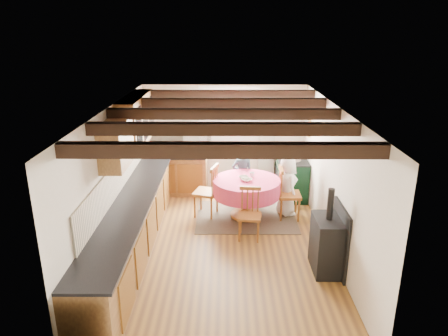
{
  "coord_description": "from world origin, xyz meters",
  "views": [
    {
      "loc": [
        0.05,
        -6.34,
        3.58
      ],
      "look_at": [
        0.0,
        0.8,
        1.15
      ],
      "focal_mm": 33.2,
      "sensor_mm": 36.0,
      "label": 1
    }
  ],
  "objects_px": {
    "chair_left": "(206,190)",
    "aga_range": "(291,178)",
    "child_right": "(287,185)",
    "child_far": "(242,175)",
    "chair_right": "(289,193)",
    "cast_iron_stove": "(328,230)",
    "chair_near": "(249,214)",
    "dining_table": "(246,198)",
    "cup": "(252,175)"
  },
  "relations": [
    {
      "from": "chair_left",
      "to": "child_right",
      "type": "xyz_separation_m",
      "value": [
        1.6,
        0.06,
        0.08
      ]
    },
    {
      "from": "chair_right",
      "to": "child_far",
      "type": "relative_size",
      "value": 0.86
    },
    {
      "from": "chair_right",
      "to": "cup",
      "type": "relative_size",
      "value": 10.56
    },
    {
      "from": "cast_iron_stove",
      "to": "aga_range",
      "type": "bearing_deg",
      "value": 92.14
    },
    {
      "from": "chair_right",
      "to": "child_right",
      "type": "relative_size",
      "value": 0.85
    },
    {
      "from": "chair_right",
      "to": "child_far",
      "type": "distance_m",
      "value": 1.19
    },
    {
      "from": "chair_right",
      "to": "aga_range",
      "type": "distance_m",
      "value": 1.1
    },
    {
      "from": "dining_table",
      "to": "chair_left",
      "type": "height_order",
      "value": "chair_left"
    },
    {
      "from": "cast_iron_stove",
      "to": "child_right",
      "type": "bearing_deg",
      "value": 99.43
    },
    {
      "from": "chair_near",
      "to": "child_right",
      "type": "relative_size",
      "value": 0.76
    },
    {
      "from": "aga_range",
      "to": "dining_table",
      "type": "bearing_deg",
      "value": -134.34
    },
    {
      "from": "dining_table",
      "to": "chair_right",
      "type": "bearing_deg",
      "value": -1.57
    },
    {
      "from": "chair_right",
      "to": "cup",
      "type": "bearing_deg",
      "value": 76.31
    },
    {
      "from": "dining_table",
      "to": "child_right",
      "type": "xyz_separation_m",
      "value": [
        0.8,
        0.15,
        0.22
      ]
    },
    {
      "from": "dining_table",
      "to": "child_right",
      "type": "relative_size",
      "value": 1.07
    },
    {
      "from": "aga_range",
      "to": "chair_near",
      "type": "bearing_deg",
      "value": -117.79
    },
    {
      "from": "dining_table",
      "to": "cup",
      "type": "relative_size",
      "value": 13.19
    },
    {
      "from": "cast_iron_stove",
      "to": "cup",
      "type": "relative_size",
      "value": 13.64
    },
    {
      "from": "cast_iron_stove",
      "to": "chair_near",
      "type": "bearing_deg",
      "value": 138.17
    },
    {
      "from": "dining_table",
      "to": "cast_iron_stove",
      "type": "height_order",
      "value": "cast_iron_stove"
    },
    {
      "from": "chair_left",
      "to": "child_far",
      "type": "height_order",
      "value": "child_far"
    },
    {
      "from": "aga_range",
      "to": "child_right",
      "type": "bearing_deg",
      "value": -104.17
    },
    {
      "from": "chair_left",
      "to": "aga_range",
      "type": "height_order",
      "value": "chair_left"
    },
    {
      "from": "chair_left",
      "to": "cup",
      "type": "relative_size",
      "value": 10.67
    },
    {
      "from": "child_right",
      "to": "cup",
      "type": "xyz_separation_m",
      "value": [
        -0.69,
        0.01,
        0.22
      ]
    },
    {
      "from": "chair_left",
      "to": "cast_iron_stove",
      "type": "height_order",
      "value": "cast_iron_stove"
    },
    {
      "from": "chair_near",
      "to": "child_right",
      "type": "height_order",
      "value": "child_right"
    },
    {
      "from": "chair_left",
      "to": "child_right",
      "type": "bearing_deg",
      "value": 108.33
    },
    {
      "from": "chair_near",
      "to": "cup",
      "type": "bearing_deg",
      "value": 90.52
    },
    {
      "from": "chair_left",
      "to": "aga_range",
      "type": "relative_size",
      "value": 1.09
    },
    {
      "from": "chair_left",
      "to": "chair_right",
      "type": "relative_size",
      "value": 1.01
    },
    {
      "from": "chair_near",
      "to": "child_far",
      "type": "bearing_deg",
      "value": 98.35
    },
    {
      "from": "dining_table",
      "to": "chair_near",
      "type": "xyz_separation_m",
      "value": [
        0.01,
        -0.88,
        0.07
      ]
    },
    {
      "from": "child_far",
      "to": "cup",
      "type": "xyz_separation_m",
      "value": [
        0.17,
        -0.59,
        0.23
      ]
    },
    {
      "from": "cast_iron_stove",
      "to": "child_right",
      "type": "distance_m",
      "value": 2.07
    },
    {
      "from": "child_far",
      "to": "child_right",
      "type": "xyz_separation_m",
      "value": [
        0.86,
        -0.6,
        0.01
      ]
    },
    {
      "from": "cast_iron_stove",
      "to": "child_right",
      "type": "height_order",
      "value": "cast_iron_stove"
    },
    {
      "from": "child_far",
      "to": "child_right",
      "type": "bearing_deg",
      "value": 142.25
    },
    {
      "from": "child_right",
      "to": "child_far",
      "type": "bearing_deg",
      "value": 37.75
    },
    {
      "from": "chair_near",
      "to": "chair_left",
      "type": "xyz_separation_m",
      "value": [
        -0.81,
        0.97,
        0.06
      ]
    },
    {
      "from": "chair_near",
      "to": "chair_left",
      "type": "height_order",
      "value": "chair_left"
    },
    {
      "from": "cast_iron_stove",
      "to": "child_far",
      "type": "height_order",
      "value": "cast_iron_stove"
    },
    {
      "from": "dining_table",
      "to": "aga_range",
      "type": "relative_size",
      "value": 1.34
    },
    {
      "from": "chair_left",
      "to": "cup",
      "type": "xyz_separation_m",
      "value": [
        0.91,
        0.07,
        0.31
      ]
    },
    {
      "from": "dining_table",
      "to": "aga_range",
      "type": "xyz_separation_m",
      "value": [
        1.03,
        1.06,
        0.05
      ]
    },
    {
      "from": "cast_iron_stove",
      "to": "dining_table",
      "type": "bearing_deg",
      "value": 121.19
    },
    {
      "from": "chair_near",
      "to": "chair_left",
      "type": "distance_m",
      "value": 1.27
    },
    {
      "from": "chair_right",
      "to": "cast_iron_stove",
      "type": "distance_m",
      "value": 1.9
    },
    {
      "from": "chair_near",
      "to": "child_far",
      "type": "xyz_separation_m",
      "value": [
        -0.07,
        1.63,
        0.14
      ]
    },
    {
      "from": "aga_range",
      "to": "child_far",
      "type": "xyz_separation_m",
      "value": [
        -1.09,
        -0.3,
        0.16
      ]
    }
  ]
}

